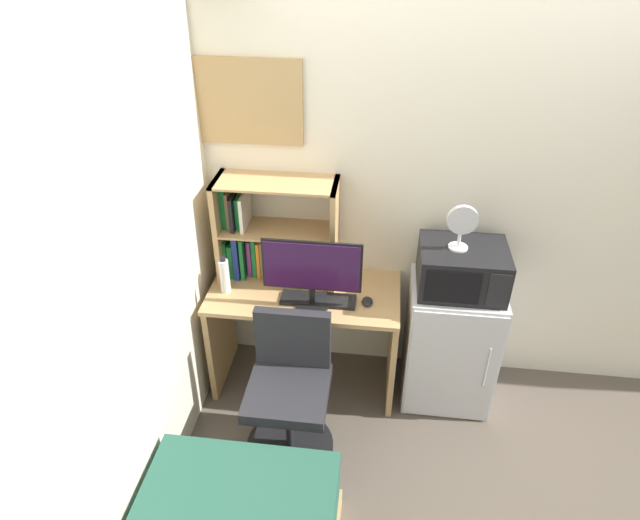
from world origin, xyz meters
TOP-DOWN VIEW (x-y plane):
  - wall_back at (0.40, 0.02)m, footprint 6.40×0.04m
  - wall_left at (-1.62, -1.60)m, footprint 0.04×4.40m
  - desk at (-0.97, -0.29)m, footprint 1.17×0.58m
  - hutch_bookshelf at (-1.25, -0.13)m, footprint 0.73×0.29m
  - monitor at (-0.90, -0.43)m, footprint 0.57×0.20m
  - keyboard at (-0.87, -0.39)m, footprint 0.45×0.14m
  - computer_mouse at (-0.58, -0.37)m, footprint 0.06×0.09m
  - water_bottle at (-1.44, -0.35)m, footprint 0.06×0.06m
  - mini_fridge at (-0.05, -0.29)m, footprint 0.54×0.49m
  - microwave at (-0.05, -0.28)m, footprint 0.49×0.40m
  - desk_fan at (-0.09, -0.29)m, footprint 0.17×0.11m
  - desk_chair at (-0.98, -0.81)m, footprint 0.52×0.52m
  - wall_corkboard at (-1.38, -0.01)m, footprint 0.76×0.02m

SIDE VIEW (x-z plane):
  - desk_chair at x=-0.98m, z-range -0.05..0.82m
  - mini_fridge at x=-0.05m, z-range 0.00..0.85m
  - desk at x=-0.97m, z-range 0.14..0.89m
  - keyboard at x=-0.87m, z-range 0.75..0.77m
  - computer_mouse at x=-0.58m, z-range 0.75..0.78m
  - water_bottle at x=-1.44m, z-range 0.75..0.99m
  - microwave at x=-0.05m, z-range 0.85..1.12m
  - monitor at x=-0.90m, z-range 0.78..1.22m
  - hutch_bookshelf at x=-1.25m, z-range 0.72..1.38m
  - desk_fan at x=-0.09m, z-range 1.14..1.41m
  - wall_back at x=0.40m, z-range 0.00..2.60m
  - wall_left at x=-1.62m, z-range 0.00..2.60m
  - wall_corkboard at x=-1.38m, z-range 1.58..2.06m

